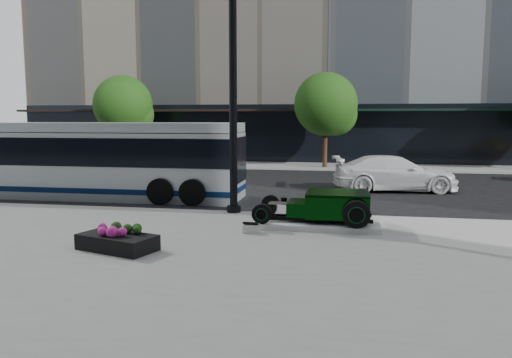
% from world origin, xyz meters
% --- Properties ---
extents(ground, '(120.00, 120.00, 0.00)m').
position_xyz_m(ground, '(0.00, 0.00, 0.00)').
color(ground, black).
rests_on(ground, ground).
extents(sidewalk_near, '(70.00, 17.00, 0.12)m').
position_xyz_m(sidewalk_near, '(0.00, -10.50, 0.06)').
color(sidewalk_near, gray).
rests_on(sidewalk_near, ground).
extents(sidewalk_far, '(70.00, 4.00, 0.12)m').
position_xyz_m(sidewalk_far, '(0.00, 14.00, 0.06)').
color(sidewalk_far, gray).
rests_on(sidewalk_far, ground).
extents(street_trees, '(29.80, 3.80, 5.70)m').
position_xyz_m(street_trees, '(1.15, 13.07, 3.77)').
color(street_trees, black).
rests_on(street_trees, sidewalk_far).
extents(display_plinth, '(3.40, 1.80, 0.15)m').
position_xyz_m(display_plinth, '(1.53, -3.69, 0.20)').
color(display_plinth, silver).
rests_on(display_plinth, sidewalk_near).
extents(hot_rod, '(3.22, 2.00, 0.81)m').
position_xyz_m(hot_rod, '(1.86, -3.69, 0.70)').
color(hot_rod, black).
rests_on(hot_rod, display_plinth).
extents(info_plaque, '(0.40, 0.30, 0.31)m').
position_xyz_m(info_plaque, '(-0.13, -4.92, 0.24)').
color(info_plaque, silver).
rests_on(info_plaque, sidewalk_near).
extents(lamppost, '(0.44, 0.44, 8.09)m').
position_xyz_m(lamppost, '(-1.22, -2.20, 3.86)').
color(lamppost, black).
rests_on(lamppost, sidewalk_near).
extents(flower_planter, '(1.97, 1.39, 0.58)m').
position_xyz_m(flower_planter, '(-2.81, -7.15, 0.33)').
color(flower_planter, black).
rests_on(flower_planter, sidewalk_near).
extents(transit_bus, '(12.12, 2.88, 2.92)m').
position_xyz_m(transit_bus, '(-7.64, 0.59, 1.49)').
color(transit_bus, silver).
rests_on(transit_bus, ground).
extents(white_sedan, '(5.43, 2.76, 1.51)m').
position_xyz_m(white_sedan, '(4.34, 4.33, 0.75)').
color(white_sedan, white).
rests_on(white_sedan, ground).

